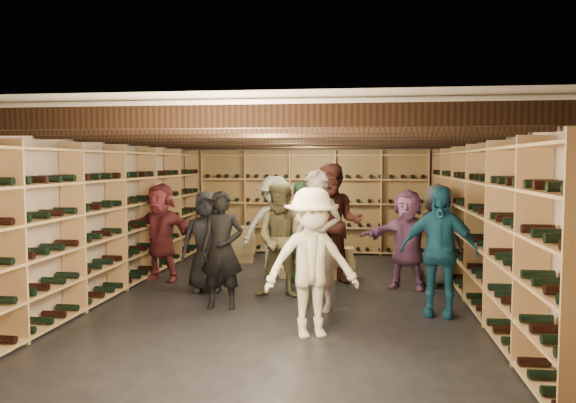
% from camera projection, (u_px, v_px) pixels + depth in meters
% --- Properties ---
extents(ground, '(8.00, 8.00, 0.00)m').
position_uv_depth(ground, '(289.00, 296.00, 8.02)').
color(ground, black).
rests_on(ground, ground).
extents(walls, '(5.52, 8.02, 2.40)m').
position_uv_depth(walls, '(289.00, 212.00, 7.94)').
color(walls, tan).
rests_on(walls, ground).
extents(ceiling, '(5.50, 8.00, 0.01)m').
position_uv_depth(ceiling, '(289.00, 127.00, 7.85)').
color(ceiling, beige).
rests_on(ceiling, walls).
extents(ceiling_joists, '(5.40, 7.12, 0.18)m').
position_uv_depth(ceiling_joists, '(289.00, 137.00, 7.86)').
color(ceiling_joists, black).
rests_on(ceiling_joists, ground).
extents(wine_rack_left, '(0.32, 7.50, 2.15)m').
position_uv_depth(wine_rack_left, '(117.00, 218.00, 8.28)').
color(wine_rack_left, tan).
rests_on(wine_rack_left, ground).
extents(wine_rack_right, '(0.32, 7.50, 2.15)m').
position_uv_depth(wine_rack_right, '(477.00, 223.00, 7.61)').
color(wine_rack_right, tan).
rests_on(wine_rack_right, ground).
extents(wine_rack_back, '(4.70, 0.30, 2.15)m').
position_uv_depth(wine_rack_back, '(313.00, 202.00, 11.73)').
color(wine_rack_back, tan).
rests_on(wine_rack_back, ground).
extents(crate_stack_left, '(0.53, 0.38, 0.68)m').
position_uv_depth(crate_stack_left, '(241.00, 244.00, 10.70)').
color(crate_stack_left, '#A18955').
rests_on(crate_stack_left, ground).
extents(crate_stack_right, '(0.51, 0.34, 0.51)m').
position_uv_depth(crate_stack_right, '(339.00, 263.00, 9.20)').
color(crate_stack_right, '#A18955').
rests_on(crate_stack_right, ground).
extents(crate_loose, '(0.52, 0.36, 0.17)m').
position_uv_depth(crate_loose, '(295.00, 272.00, 9.31)').
color(crate_loose, '#A18955').
rests_on(crate_loose, ground).
extents(person_0, '(0.80, 0.60, 1.49)m').
position_uv_depth(person_0, '(207.00, 241.00, 8.25)').
color(person_0, black).
rests_on(person_0, ground).
extents(person_1, '(0.58, 0.40, 1.54)m').
position_uv_depth(person_1, '(222.00, 250.00, 7.29)').
color(person_1, black).
rests_on(person_1, ground).
extents(person_2, '(0.80, 0.63, 1.64)m').
position_uv_depth(person_2, '(283.00, 239.00, 7.88)').
color(person_2, brown).
rests_on(person_2, ground).
extents(person_3, '(1.20, 0.92, 1.63)m').
position_uv_depth(person_3, '(312.00, 263.00, 6.09)').
color(person_3, beige).
rests_on(person_3, ground).
extents(person_4, '(1.01, 0.60, 1.61)m').
position_uv_depth(person_4, '(439.00, 251.00, 6.94)').
color(person_4, '#16516F').
rests_on(person_4, ground).
extents(person_5, '(1.53, 0.82, 1.58)m').
position_uv_depth(person_5, '(161.00, 232.00, 9.01)').
color(person_5, maroon).
rests_on(person_5, ground).
extents(person_7, '(0.77, 0.63, 1.81)m').
position_uv_depth(person_7, '(317.00, 240.00, 7.20)').
color(person_7, gray).
rests_on(person_7, ground).
extents(person_8, '(0.99, 0.81, 1.89)m').
position_uv_depth(person_8, '(334.00, 223.00, 8.82)').
color(person_8, '#431C17').
rests_on(person_8, ground).
extents(person_9, '(1.24, 1.02, 1.67)m').
position_uv_depth(person_9, '(274.00, 227.00, 9.30)').
color(person_9, '#A29E95').
rests_on(person_9, ground).
extents(person_10, '(1.02, 0.74, 1.60)m').
position_uv_depth(person_10, '(300.00, 232.00, 8.94)').
color(person_10, '#264F2F').
rests_on(person_10, ground).
extents(person_11, '(1.45, 0.75, 1.50)m').
position_uv_depth(person_11, '(407.00, 239.00, 8.40)').
color(person_11, '#835185').
rests_on(person_11, ground).
extents(person_12, '(0.90, 0.75, 1.58)m').
position_uv_depth(person_12, '(438.00, 235.00, 8.60)').
color(person_12, '#36353A').
rests_on(person_12, ground).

